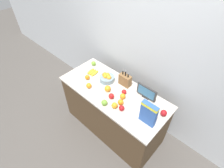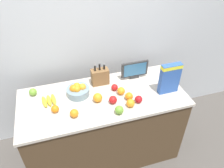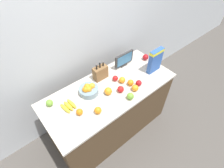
{
  "view_description": "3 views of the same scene",
  "coord_description": "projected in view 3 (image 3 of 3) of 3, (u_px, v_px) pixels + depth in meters",
  "views": [
    {
      "loc": [
        1.17,
        -1.29,
        2.66
      ],
      "look_at": [
        -0.03,
        0.0,
        1.0
      ],
      "focal_mm": 28.0,
      "sensor_mm": 36.0,
      "label": 1
    },
    {
      "loc": [
        -0.39,
        -1.59,
        2.29
      ],
      "look_at": [
        0.1,
        0.01,
        1.01
      ],
      "focal_mm": 35.0,
      "sensor_mm": 36.0,
      "label": 2
    },
    {
      "loc": [
        -0.88,
        -1.1,
        2.41
      ],
      "look_at": [
        0.02,
        -0.02,
        0.97
      ],
      "focal_mm": 28.0,
      "sensor_mm": 36.0,
      "label": 3
    }
  ],
  "objects": [
    {
      "name": "orange_mid_right",
      "position": [
        98.0,
        110.0,
        1.81
      ],
      "size": [
        0.08,
        0.08,
        0.08
      ],
      "primitive_type": "sphere",
      "color": "orange",
      "rests_on": "counter"
    },
    {
      "name": "orange_by_cereal",
      "position": [
        131.0,
        83.0,
        2.09
      ],
      "size": [
        0.08,
        0.08,
        0.08
      ],
      "primitive_type": "sphere",
      "color": "orange",
      "rests_on": "counter"
    },
    {
      "name": "apple_by_knife_block",
      "position": [
        115.0,
        78.0,
        2.15
      ],
      "size": [
        0.07,
        0.07,
        0.07
      ],
      "primitive_type": "sphere",
      "color": "red",
      "rests_on": "counter"
    },
    {
      "name": "apple_rear",
      "position": [
        130.0,
        96.0,
        1.94
      ],
      "size": [
        0.08,
        0.08,
        0.08
      ],
      "primitive_type": "sphere",
      "color": "#6B9E33",
      "rests_on": "counter"
    },
    {
      "name": "apple_middle",
      "position": [
        121.0,
        89.0,
        2.02
      ],
      "size": [
        0.08,
        0.08,
        0.08
      ],
      "primitive_type": "sphere",
      "color": "red",
      "rests_on": "counter"
    },
    {
      "name": "banana_bunch",
      "position": [
        68.0,
        106.0,
        1.88
      ],
      "size": [
        0.14,
        0.18,
        0.04
      ],
      "rotation": [
        0.0,
        0.0,
        1.7
      ],
      "color": "yellow",
      "rests_on": "counter"
    },
    {
      "name": "apple_rightmost",
      "position": [
        146.0,
        57.0,
        2.44
      ],
      "size": [
        0.08,
        0.08,
        0.08
      ],
      "primitive_type": "sphere",
      "color": "#A31419",
      "rests_on": "counter"
    },
    {
      "name": "cereal_box",
      "position": [
        155.0,
        60.0,
        2.18
      ],
      "size": [
        0.21,
        0.06,
        0.32
      ],
      "rotation": [
        0.0,
        0.0,
        0.01
      ],
      "color": "#2D56A8",
      "rests_on": "counter"
    },
    {
      "name": "apple_front",
      "position": [
        49.0,
        103.0,
        1.88
      ],
      "size": [
        0.08,
        0.08,
        0.08
      ],
      "primitive_type": "sphere",
      "color": "#6B9E33",
      "rests_on": "counter"
    },
    {
      "name": "knife_block",
      "position": [
        100.0,
        73.0,
        2.14
      ],
      "size": [
        0.18,
        0.09,
        0.28
      ],
      "color": "brown",
      "rests_on": "counter"
    },
    {
      "name": "small_monitor",
      "position": [
        124.0,
        59.0,
        2.29
      ],
      "size": [
        0.29,
        0.03,
        0.2
      ],
      "color": "#2D2D2D",
      "rests_on": "counter"
    },
    {
      "name": "ground_plane",
      "position": [
        110.0,
        127.0,
        2.71
      ],
      "size": [
        14.0,
        14.0,
        0.0
      ],
      "primitive_type": "plane",
      "color": "#514C47"
    },
    {
      "name": "orange_front_center",
      "position": [
        79.0,
        112.0,
        1.8
      ],
      "size": [
        0.07,
        0.07,
        0.07
      ],
      "primitive_type": "sphere",
      "color": "orange",
      "rests_on": "counter"
    },
    {
      "name": "orange_back_center",
      "position": [
        135.0,
        88.0,
        2.03
      ],
      "size": [
        0.08,
        0.08,
        0.08
      ],
      "primitive_type": "sphere",
      "color": "orange",
      "rests_on": "counter"
    },
    {
      "name": "counter",
      "position": [
        110.0,
        110.0,
        2.39
      ],
      "size": [
        1.64,
        0.72,
        0.88
      ],
      "color": "#4C3823",
      "rests_on": "ground_plane"
    },
    {
      "name": "apple_leftmost",
      "position": [
        139.0,
        83.0,
        2.09
      ],
      "size": [
        0.07,
        0.07,
        0.07
      ],
      "primitive_type": "sphere",
      "color": "#A31419",
      "rests_on": "counter"
    },
    {
      "name": "fruit_bowl",
      "position": [
        89.0,
        90.0,
        1.99
      ],
      "size": [
        0.23,
        0.23,
        0.13
      ],
      "color": "gray",
      "rests_on": "counter"
    },
    {
      "name": "orange_mid_left",
      "position": [
        122.0,
        80.0,
        2.13
      ],
      "size": [
        0.08,
        0.08,
        0.08
      ],
      "primitive_type": "sphere",
      "color": "orange",
      "rests_on": "counter"
    },
    {
      "name": "wall_back",
      "position": [
        79.0,
        38.0,
        2.08
      ],
      "size": [
        9.0,
        0.06,
        2.6
      ],
      "color": "silver",
      "rests_on": "ground_plane"
    },
    {
      "name": "orange_front_right",
      "position": [
        108.0,
        91.0,
        1.99
      ],
      "size": [
        0.09,
        0.09,
        0.09
      ],
      "primitive_type": "sphere",
      "color": "orange",
      "rests_on": "counter"
    }
  ]
}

